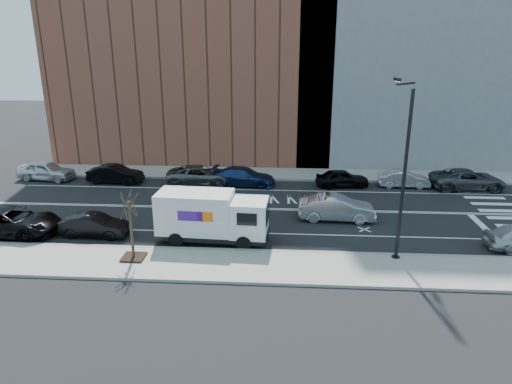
# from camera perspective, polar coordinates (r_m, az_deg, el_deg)

# --- Properties ---
(ground) EXTENTS (120.00, 120.00, 0.00)m
(ground) POSITION_cam_1_polar(r_m,az_deg,el_deg) (31.97, 1.78, -2.15)
(ground) COLOR black
(ground) RESTS_ON ground
(sidewalk_near) EXTENTS (44.00, 3.60, 0.15)m
(sidewalk_near) POSITION_cam_1_polar(r_m,az_deg,el_deg) (23.89, 1.03, -9.31)
(sidewalk_near) COLOR gray
(sidewalk_near) RESTS_ON ground
(sidewalk_far) EXTENTS (44.00, 3.60, 0.15)m
(sidewalk_far) POSITION_cam_1_polar(r_m,az_deg,el_deg) (40.32, 2.23, 2.29)
(sidewalk_far) COLOR gray
(sidewalk_far) RESTS_ON ground
(curb_near) EXTENTS (44.00, 0.25, 0.17)m
(curb_near) POSITION_cam_1_polar(r_m,az_deg,el_deg) (25.49, 1.22, -7.43)
(curb_near) COLOR gray
(curb_near) RESTS_ON ground
(curb_far) EXTENTS (44.00, 0.25, 0.17)m
(curb_far) POSITION_cam_1_polar(r_m,az_deg,el_deg) (38.59, 2.15, 1.57)
(curb_far) COLOR gray
(curb_far) RESTS_ON ground
(crosswalk) EXTENTS (3.00, 14.00, 0.01)m
(crosswalk) POSITION_cam_1_polar(r_m,az_deg,el_deg) (35.32, 28.73, -2.46)
(crosswalk) COLOR white
(crosswalk) RESTS_ON ground
(road_markings) EXTENTS (40.00, 8.60, 0.01)m
(road_markings) POSITION_cam_1_polar(r_m,az_deg,el_deg) (31.97, 1.78, -2.14)
(road_markings) COLOR white
(road_markings) RESTS_ON ground
(bldg_brick) EXTENTS (26.00, 10.00, 22.00)m
(bldg_brick) POSITION_cam_1_polar(r_m,az_deg,el_deg) (46.44, -7.77, 17.89)
(bldg_brick) COLOR brown
(bldg_brick) RESTS_ON ground
(bldg_concrete) EXTENTS (20.00, 10.00, 26.00)m
(bldg_concrete) POSITION_cam_1_polar(r_m,az_deg,el_deg) (46.93, 18.44, 19.63)
(bldg_concrete) COLOR slate
(bldg_concrete) RESTS_ON ground
(streetlight) EXTENTS (0.44, 4.02, 9.34)m
(streetlight) POSITION_cam_1_polar(r_m,az_deg,el_deg) (24.58, 17.86, 3.11)
(streetlight) COLOR black
(streetlight) RESTS_ON ground
(street_tree) EXTENTS (1.20, 1.20, 3.75)m
(street_tree) POSITION_cam_1_polar(r_m,az_deg,el_deg) (24.93, -15.27, -5.27)
(street_tree) COLOR black
(street_tree) RESTS_ON ground
(fedex_van) EXTENTS (6.61, 2.60, 2.97)m
(fedex_van) POSITION_cam_1_polar(r_m,az_deg,el_deg) (26.50, -5.61, -3.02)
(fedex_van) COLOR black
(fedex_van) RESTS_ON ground
(far_parked_a) EXTENTS (4.94, 2.41, 1.62)m
(far_parked_a) POSITION_cam_1_polar(r_m,az_deg,el_deg) (42.47, -24.75, 2.46)
(far_parked_a) COLOR silver
(far_parked_a) RESTS_ON ground
(far_parked_b) EXTENTS (4.61, 1.85, 1.49)m
(far_parked_b) POSITION_cam_1_polar(r_m,az_deg,el_deg) (39.50, -17.17, 2.15)
(far_parked_b) COLOR black
(far_parked_b) RESTS_ON ground
(far_parked_c) EXTENTS (5.58, 2.87, 1.51)m
(far_parked_c) POSITION_cam_1_polar(r_m,az_deg,el_deg) (37.75, -6.99, 2.13)
(far_parked_c) COLOR #555A5E
(far_parked_c) RESTS_ON ground
(far_parked_d) EXTENTS (5.33, 2.65, 1.49)m
(far_parked_d) POSITION_cam_1_polar(r_m,az_deg,el_deg) (37.08, -1.55, 1.95)
(far_parked_d) COLOR navy
(far_parked_d) RESTS_ON ground
(far_parked_e) EXTENTS (4.40, 2.25, 1.44)m
(far_parked_e) POSITION_cam_1_polar(r_m,az_deg,el_deg) (37.34, 10.73, 1.70)
(far_parked_e) COLOR black
(far_parked_e) RESTS_ON ground
(far_parked_f) EXTENTS (4.07, 1.46, 1.34)m
(far_parked_f) POSITION_cam_1_polar(r_m,az_deg,el_deg) (38.56, 17.97, 1.57)
(far_parked_f) COLOR silver
(far_parked_f) RESTS_ON ground
(far_parked_g) EXTENTS (5.75, 2.75, 1.58)m
(far_parked_g) POSITION_cam_1_polar(r_m,az_deg,el_deg) (39.84, 24.94, 1.45)
(far_parked_g) COLOR #414448
(far_parked_g) RESTS_ON ground
(driving_sedan) EXTENTS (5.00, 1.86, 1.63)m
(driving_sedan) POSITION_cam_1_polar(r_m,az_deg,el_deg) (30.26, 10.04, -1.98)
(driving_sedan) COLOR #B6B5BA
(driving_sedan) RESTS_ON ground
(near_parked_rear_a) EXTENTS (4.21, 1.66, 1.36)m
(near_parked_rear_a) POSITION_cam_1_polar(r_m,az_deg,el_deg) (29.03, -19.50, -3.96)
(near_parked_rear_a) COLOR black
(near_parked_rear_a) RESTS_ON ground
(near_parked_rear_b) EXTENTS (6.09, 2.91, 1.68)m
(near_parked_rear_b) POSITION_cam_1_polar(r_m,az_deg,el_deg) (31.25, -28.44, -3.29)
(near_parked_rear_b) COLOR black
(near_parked_rear_b) RESTS_ON ground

